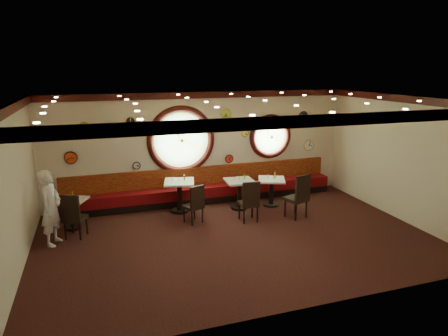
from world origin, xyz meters
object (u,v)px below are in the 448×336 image
at_px(condiment_b_bottle, 184,177).
at_px(condiment_d_pepper, 273,177).
at_px(table_b, 180,192).
at_px(condiment_a_salt, 69,197).
at_px(waiter, 51,208).
at_px(table_a, 72,210).
at_px(chair_b, 195,202).
at_px(condiment_d_bottle, 275,175).
at_px(table_d, 271,189).
at_px(table_c, 240,191).
at_px(condiment_b_pepper, 178,180).
at_px(chair_c, 250,199).
at_px(condiment_a_pepper, 72,197).
at_px(condiment_c_bottle, 244,177).
at_px(chair_a, 73,213).
at_px(chair_d, 299,193).
at_px(condiment_b_salt, 173,179).
at_px(condiment_d_salt, 268,176).
at_px(condiment_a_bottle, 73,195).
at_px(condiment_c_salt, 235,179).
at_px(condiment_c_pepper, 239,179).

bearing_deg(condiment_b_bottle, condiment_d_pepper, -9.45).
relative_size(table_b, condiment_a_salt, 9.00).
bearing_deg(table_b, waiter, -159.99).
distance_m(table_a, chair_b, 3.03).
bearing_deg(condiment_d_bottle, table_d, -147.56).
relative_size(table_c, condiment_b_pepper, 8.77).
height_order(table_d, chair_c, chair_c).
bearing_deg(chair_c, table_d, 43.65).
distance_m(condiment_a_pepper, condiment_c_bottle, 4.54).
bearing_deg(condiment_d_bottle, chair_a, -172.45).
bearing_deg(chair_d, condiment_b_bottle, 131.88).
xyz_separation_m(condiment_b_salt, condiment_c_bottle, (1.97, -0.35, -0.02)).
height_order(table_a, condiment_a_pepper, condiment_a_pepper).
bearing_deg(condiment_d_bottle, condiment_a_pepper, -179.24).
xyz_separation_m(condiment_d_salt, condiment_d_pepper, (0.10, -0.12, -0.00)).
xyz_separation_m(table_a, chair_d, (5.64, -1.14, 0.21)).
bearing_deg(condiment_a_pepper, condiment_d_bottle, 0.76).
bearing_deg(chair_c, condiment_d_bottle, 42.60).
height_order(condiment_a_salt, condiment_d_pepper, condiment_d_pepper).
height_order(table_c, chair_b, chair_b).
distance_m(chair_d, condiment_a_bottle, 5.70).
distance_m(table_c, chair_b, 1.60).
distance_m(condiment_c_salt, condiment_d_salt, 1.03).
height_order(table_d, chair_b, chair_b).
height_order(chair_a, condiment_a_salt, chair_a).
xyz_separation_m(condiment_d_salt, condiment_d_bottle, (0.20, -0.03, 0.03)).
xyz_separation_m(table_c, chair_a, (-4.36, -0.69, 0.09)).
relative_size(table_c, condiment_a_salt, 7.81).
xyz_separation_m(table_c, condiment_b_salt, (-1.80, 0.41, 0.40)).
bearing_deg(condiment_b_pepper, condiment_a_pepper, -173.84).
height_order(table_b, condiment_c_bottle, condiment_c_bottle).
bearing_deg(chair_b, chair_d, -34.49).
distance_m(condiment_a_bottle, condiment_d_bottle, 5.44).
relative_size(table_a, waiter, 0.53).
distance_m(condiment_a_pepper, condiment_d_pepper, 5.37).
height_order(chair_c, chair_d, chair_d).
xyz_separation_m(condiment_c_salt, condiment_d_pepper, (1.13, -0.07, -0.04)).
bearing_deg(condiment_b_bottle, condiment_b_salt, 169.25).
bearing_deg(table_a, condiment_c_bottle, 1.33).
bearing_deg(condiment_c_bottle, condiment_a_salt, -179.20).
bearing_deg(condiment_d_pepper, chair_c, -138.60).
bearing_deg(condiment_a_bottle, waiter, -116.13).
relative_size(chair_a, condiment_a_bottle, 3.73).
bearing_deg(condiment_c_pepper, chair_d, -42.99).
bearing_deg(table_c, chair_a, -171.04).
height_order(condiment_b_salt, condiment_b_pepper, condiment_b_salt).
xyz_separation_m(table_b, condiment_b_bottle, (0.16, 0.06, 0.40)).
bearing_deg(table_c, table_d, -3.11).
relative_size(chair_b, condiment_a_salt, 5.90).
xyz_separation_m(condiment_b_pepper, condiment_b_bottle, (0.18, 0.10, 0.02)).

